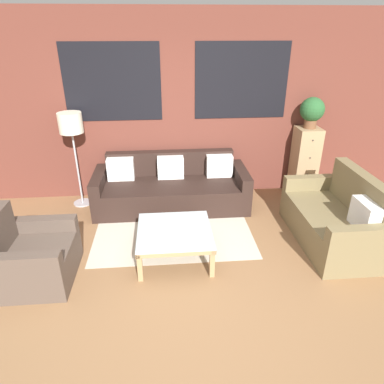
{
  "coord_description": "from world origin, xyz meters",
  "views": [
    {
      "loc": [
        -0.25,
        -2.82,
        2.53
      ],
      "look_at": [
        0.11,
        1.25,
        0.55
      ],
      "focal_mm": 32.0,
      "sensor_mm": 36.0,
      "label": 1
    }
  ],
  "objects": [
    {
      "name": "couch_dark",
      "position": [
        -0.15,
        1.95,
        0.28
      ],
      "size": [
        2.3,
        0.88,
        0.78
      ],
      "color": "black",
      "rests_on": "ground_plane"
    },
    {
      "name": "ground_plane",
      "position": [
        0.0,
        0.0,
        0.0
      ],
      "size": [
        16.0,
        16.0,
        0.0
      ],
      "primitive_type": "plane",
      "color": "#8E6642"
    },
    {
      "name": "floor_lamp",
      "position": [
        -1.56,
        2.12,
        1.22
      ],
      "size": [
        0.34,
        0.34,
        1.44
      ],
      "color": "#B2B2B7",
      "rests_on": "ground_plane"
    },
    {
      "name": "armchair_corner",
      "position": [
        -1.73,
        0.34,
        0.28
      ],
      "size": [
        0.8,
        0.85,
        0.84
      ],
      "color": "brown",
      "rests_on": "ground_plane"
    },
    {
      "name": "coffee_table",
      "position": [
        -0.16,
        0.6,
        0.32
      ],
      "size": [
        0.87,
        0.87,
        0.38
      ],
      "color": "silver",
      "rests_on": "ground_plane"
    },
    {
      "name": "rug",
      "position": [
        -0.16,
        1.2,
        0.0
      ],
      "size": [
        2.11,
        1.5,
        0.0
      ],
      "color": "beige",
      "rests_on": "ground_plane"
    },
    {
      "name": "wall_back_brick",
      "position": [
        0.0,
        2.44,
        1.41
      ],
      "size": [
        8.4,
        0.09,
        2.8
      ],
      "color": "brown",
      "rests_on": "ground_plane"
    },
    {
      "name": "potted_plant",
      "position": [
        2.01,
        2.18,
        1.39
      ],
      "size": [
        0.36,
        0.36,
        0.47
      ],
      "color": "brown",
      "rests_on": "drawer_cabinet"
    },
    {
      "name": "drawer_cabinet",
      "position": [
        2.01,
        2.18,
        0.56
      ],
      "size": [
        0.36,
        0.39,
        1.12
      ],
      "color": "tan",
      "rests_on": "ground_plane"
    },
    {
      "name": "settee_vintage",
      "position": [
        1.9,
        0.77,
        0.31
      ],
      "size": [
        0.8,
        1.52,
        0.92
      ],
      "color": "olive",
      "rests_on": "ground_plane"
    }
  ]
}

